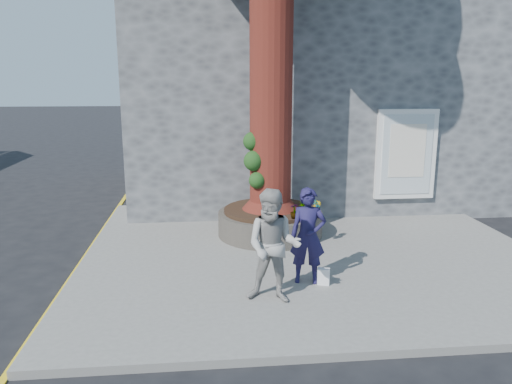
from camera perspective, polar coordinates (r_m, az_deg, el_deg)
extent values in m
plane|color=black|center=(9.26, -1.75, -9.46)|extent=(120.00, 120.00, 0.00)
cube|color=slate|center=(10.37, 6.20, -6.70)|extent=(9.00, 8.00, 0.12)
cube|color=yellow|center=(10.47, -19.21, -7.50)|extent=(0.10, 30.00, 0.01)
cube|color=#4A4C4F|center=(16.06, 5.38, 10.93)|extent=(10.00, 8.00, 6.00)
cube|color=white|center=(12.80, 16.76, 4.14)|extent=(1.50, 0.12, 2.20)
cube|color=silver|center=(12.75, 16.86, 4.10)|extent=(1.25, 0.04, 1.95)
cube|color=silver|center=(12.72, 16.92, 4.53)|extent=(0.90, 0.02, 1.30)
cylinder|color=black|center=(11.09, 1.63, -3.58)|extent=(2.30, 2.30, 0.52)
cylinder|color=black|center=(11.01, 1.64, -2.08)|extent=(2.04, 2.04, 0.08)
cylinder|color=#431510|center=(10.69, 1.77, 17.96)|extent=(0.90, 0.90, 7.50)
cone|color=#431510|center=(10.92, 1.65, -0.11)|extent=(1.24, 1.24, 0.70)
sphere|color=#173C14|center=(10.54, -0.24, 3.58)|extent=(0.44, 0.44, 0.44)
sphere|color=#173C14|center=(10.52, 0.15, 1.35)|extent=(0.36, 0.36, 0.36)
sphere|color=#173C14|center=(10.60, -0.41, 5.82)|extent=(0.40, 0.40, 0.40)
imported|color=#1B1740|center=(8.43, 5.97, -5.02)|extent=(0.66, 0.50, 1.63)
imported|color=#9B9994|center=(7.66, 2.02, -6.22)|extent=(1.02, 0.90, 1.78)
cube|color=white|center=(8.59, 7.72, -9.54)|extent=(0.23, 0.18, 0.28)
imported|color=gray|center=(10.29, 6.96, -1.95)|extent=(0.23, 0.21, 0.37)
imported|color=gray|center=(10.30, 6.96, -2.00)|extent=(0.23, 0.24, 0.35)
imported|color=gray|center=(10.21, 4.43, -2.19)|extent=(0.20, 0.20, 0.31)
imported|color=gray|center=(10.25, 5.72, -2.05)|extent=(0.31, 0.34, 0.34)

